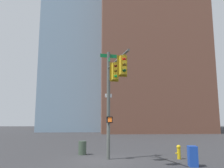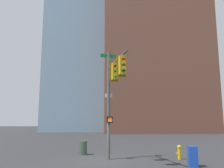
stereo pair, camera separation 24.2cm
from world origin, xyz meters
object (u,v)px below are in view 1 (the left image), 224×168
at_px(signal_pole_assembly, 113,86).
at_px(fire_hydrant, 179,151).
at_px(litter_bin, 82,148).
at_px(newspaper_box, 193,156).

xyz_separation_m(signal_pole_assembly, fire_hydrant, (-4.20, -0.98, -3.98)).
bearing_deg(fire_hydrant, signal_pole_assembly, 13.17).
relative_size(fire_hydrant, litter_bin, 0.92).
bearing_deg(fire_hydrant, newspaper_box, 87.73).
distance_m(signal_pole_assembly, fire_hydrant, 5.86).
height_order(fire_hydrant, newspaper_box, newspaper_box).
bearing_deg(fire_hydrant, litter_bin, -20.94).
bearing_deg(litter_bin, signal_pole_assembly, 120.60).
bearing_deg(signal_pole_assembly, newspaper_box, 59.92).
xyz_separation_m(litter_bin, newspaper_box, (-6.08, 4.76, 0.05)).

